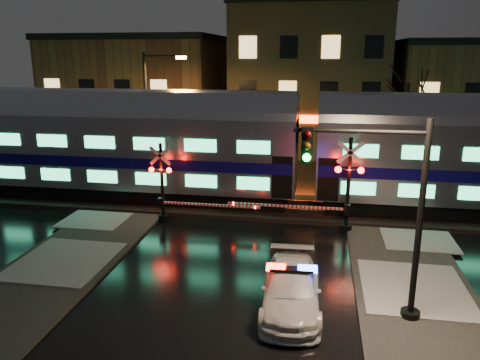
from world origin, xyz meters
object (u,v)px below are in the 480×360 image
Objects in this scene: traffic_light at (385,217)px; streetlight at (151,110)px; police_car at (291,289)px; crossing_signal_left at (169,190)px; crossing_signal_right at (340,194)px.

streetlight is at bearing 127.36° from traffic_light.
police_car is 17.23m from streetlight.
crossing_signal_left reaches higher than police_car.
streetlight is (-3.22, 6.70, 3.03)m from crossing_signal_left.
crossing_signal_left is 8.03m from streetlight.
crossing_signal_right is at bearing 73.54° from police_car.
crossing_signal_left is 0.68× the size of streetlight.
crossing_signal_right is at bearing -30.73° from streetlight.
crossing_signal_left is at bearing -64.35° from streetlight.
traffic_light is (0.98, -7.22, 1.48)m from crossing_signal_right.
crossing_signal_right is 7.43m from traffic_light.
traffic_light reaches higher than police_car.
streetlight is (-11.25, 6.69, 2.80)m from crossing_signal_right.
crossing_signal_left is (-8.04, -0.01, -0.23)m from crossing_signal_right.
police_car is 9.55m from crossing_signal_left.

